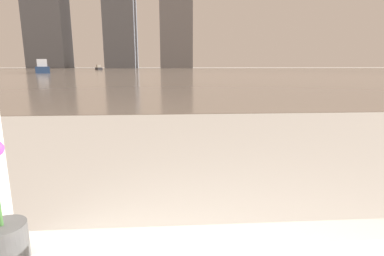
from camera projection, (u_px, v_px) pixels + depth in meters
The scene contains 5 objects.
potted_orchid at pixel (2, 231), 0.81m from camera, with size 0.12×0.12×0.42m.
harbor_water at pixel (171, 71), 60.59m from camera, with size 180.00×110.00×0.01m.
harbor_boat_1 at pixel (42, 68), 42.58m from camera, with size 3.60×5.45×1.94m.
harbor_boat_2 at pixel (99, 68), 70.91m from camera, with size 2.30×3.31×1.18m.
skyline_tower_1 at pixel (120, 11), 109.76m from camera, with size 11.05×11.49×41.21m.
Camera 1 is at (-0.08, 0.17, 1.11)m, focal length 28.00 mm.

